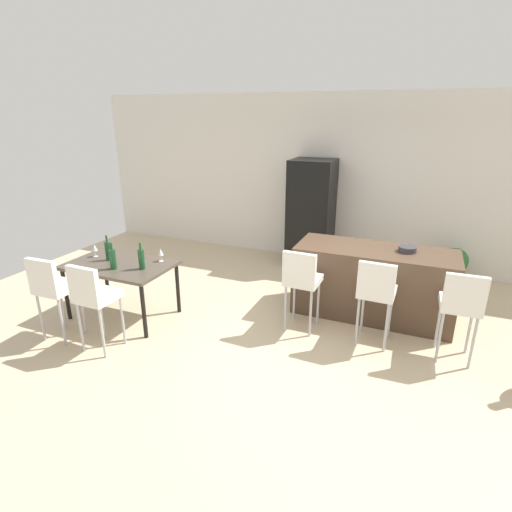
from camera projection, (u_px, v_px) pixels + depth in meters
name	position (u px, v px, depth m)	size (l,w,h in m)	color
ground_plane	(304.00, 329.00, 5.09)	(10.00, 10.00, 0.00)	#C6B28E
back_wall	(352.00, 181.00, 6.96)	(10.00, 0.12, 2.90)	silver
kitchen_island	(373.00, 282.00, 5.32)	(2.01, 0.80, 0.92)	#4C3828
bar_chair_left	(302.00, 278.00, 4.84)	(0.41, 0.41, 1.05)	white
bar_chair_middle	(376.00, 290.00, 4.52)	(0.41, 0.41, 1.05)	white
bar_chair_right	(461.00, 303.00, 4.20)	(0.41, 0.41, 1.05)	white
dining_table	(120.00, 269.00, 5.21)	(1.34, 0.84, 0.74)	#4C4238
dining_chair_near	(52.00, 286.00, 4.62)	(0.41, 0.41, 1.05)	white
dining_chair_far	(93.00, 294.00, 4.41)	(0.41, 0.41, 1.05)	white
wine_bottle_corner	(141.00, 259.00, 4.96)	(0.07, 0.07, 0.34)	#194723
wine_bottle_middle	(113.00, 259.00, 4.96)	(0.08, 0.08, 0.34)	#194723
wine_bottle_near	(108.00, 251.00, 5.26)	(0.07, 0.07, 0.34)	#194723
wine_glass_left	(161.00, 252.00, 5.22)	(0.07, 0.07, 0.17)	silver
wine_glass_right	(95.00, 248.00, 5.39)	(0.07, 0.07, 0.17)	silver
refrigerator	(311.00, 214.00, 6.97)	(0.72, 0.68, 1.84)	black
fruit_bowl	(407.00, 249.00, 5.05)	(0.22, 0.22, 0.07)	#333338
potted_plant	(454.00, 263.00, 6.30)	(0.39, 0.39, 0.59)	#38383D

